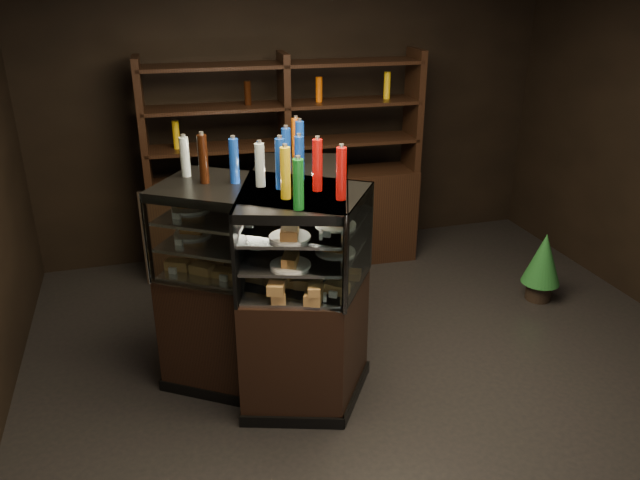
% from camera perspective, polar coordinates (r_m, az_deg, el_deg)
% --- Properties ---
extents(ground, '(5.00, 5.00, 0.00)m').
position_cam_1_polar(ground, '(4.49, 6.32, -12.63)').
color(ground, black).
rests_on(ground, ground).
extents(room_shell, '(5.02, 5.02, 3.01)m').
position_cam_1_polar(room_shell, '(3.71, 7.65, 12.48)').
color(room_shell, black).
rests_on(room_shell, ground).
extents(display_case, '(1.49, 1.45, 1.43)m').
position_cam_1_polar(display_case, '(4.27, -3.54, -6.90)').
color(display_case, black).
rests_on(display_case, ground).
extents(food_display, '(1.09, 1.21, 0.44)m').
position_cam_1_polar(food_display, '(4.01, -3.69, 0.14)').
color(food_display, gold).
rests_on(food_display, display_case).
extents(bottles_top, '(0.95, 1.07, 0.30)m').
position_cam_1_polar(bottles_top, '(3.85, -3.95, 7.20)').
color(bottles_top, '#B20C0A').
rests_on(bottles_top, display_case).
extents(potted_conifer, '(0.33, 0.33, 0.70)m').
position_cam_1_polar(potted_conifer, '(5.63, 19.77, -1.51)').
color(potted_conifer, black).
rests_on(potted_conifer, ground).
extents(back_shelving, '(2.52, 0.55, 2.00)m').
position_cam_1_polar(back_shelving, '(5.88, -3.10, 3.13)').
color(back_shelving, black).
rests_on(back_shelving, ground).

